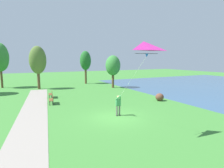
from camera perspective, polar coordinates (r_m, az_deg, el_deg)
ground_plane at (r=15.67m, az=1.33°, el=-10.15°), size 120.00×120.00×0.00m
walkway_path at (r=15.96m, az=-23.49°, el=-10.43°), size 6.24×32.06×0.02m
person_kite_flyer at (r=15.85m, az=1.94°, el=-6.02°), size 0.52×0.62×1.83m
flying_kite at (r=11.65m, az=9.71°, el=10.22°), size 1.74×4.23×3.96m
park_bench_near_walkway at (r=21.11m, az=-17.98°, el=-4.45°), size 0.62×1.54×0.88m
park_bench_far_walkway at (r=24.55m, az=-18.19°, el=-2.82°), size 0.62×1.54×0.88m
tree_horizon_far at (r=31.32m, az=0.29°, el=5.65°), size 2.48×2.58×5.46m
tree_treeline_right at (r=37.09m, az=-8.14°, el=6.99°), size 2.17×2.00×6.44m
tree_lakeside_far at (r=36.23m, az=-31.13°, el=6.98°), size 2.71×2.82×7.52m
tree_lakeside_near at (r=32.16m, az=-21.83°, el=6.73°), size 2.64×2.13×6.91m
lakeside_shrub at (r=22.29m, az=14.40°, el=-3.89°), size 0.98×0.92×0.88m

